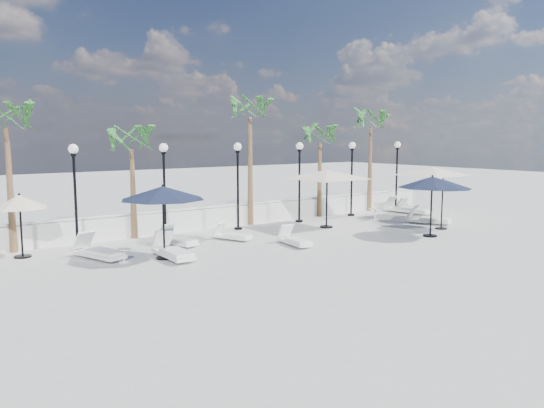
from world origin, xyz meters
TOP-DOWN VIEW (x-y plane):
  - ground at (0.00, 0.00)m, footprint 100.00×100.00m
  - balustrade at (0.00, 7.50)m, footprint 26.00×0.30m
  - lamppost_1 at (-7.00, 6.50)m, footprint 0.36×0.36m
  - lamppost_2 at (-3.50, 6.50)m, footprint 0.36×0.36m
  - lamppost_3 at (0.00, 6.50)m, footprint 0.36×0.36m
  - lamppost_4 at (3.50, 6.50)m, footprint 0.36×0.36m
  - lamppost_5 at (7.00, 6.50)m, footprint 0.36×0.36m
  - lamppost_6 at (10.50, 6.50)m, footprint 0.36×0.36m
  - palm_0 at (-9.00, 7.30)m, footprint 2.60×2.60m
  - palm_1 at (-4.50, 7.30)m, footprint 2.60×2.60m
  - palm_2 at (1.20, 7.30)m, footprint 2.60×2.60m
  - palm_3 at (5.50, 7.30)m, footprint 2.60×2.60m
  - palm_4 at (9.20, 7.30)m, footprint 2.60×2.60m
  - lounger_0 at (-6.92, 4.39)m, footprint 1.28×2.20m
  - lounger_1 at (-4.90, 2.94)m, footprint 0.76×2.17m
  - lounger_2 at (-1.53, 4.55)m, footprint 1.12×1.69m
  - lounger_3 at (-3.77, 4.88)m, footprint 0.96×1.89m
  - lounger_4 at (-0.20, 2.24)m, footprint 0.78×1.79m
  - lounger_5 at (8.06, 2.42)m, footprint 1.35×2.08m
  - lounger_6 at (10.00, 5.60)m, footprint 0.86×2.11m
  - lounger_7 at (10.09, 4.96)m, footprint 0.72×1.97m
  - side_table_1 at (-6.38, 3.48)m, footprint 0.45×0.45m
  - side_table_2 at (6.93, 4.78)m, footprint 0.58×0.58m
  - parasol_navy_left at (-5.11, 3.16)m, footprint 2.86×2.86m
  - parasol_navy_mid at (7.36, 1.20)m, footprint 2.55×2.55m
  - parasol_navy_right at (5.49, 0.37)m, footprint 2.84×2.84m
  - parasol_cream_sq_a at (3.49, 4.53)m, footprint 5.72×5.72m
  - parasol_cream_sq_b at (9.58, 3.44)m, footprint 5.55×5.55m
  - parasol_cream_small at (-8.93, 6.20)m, footprint 1.80×1.80m

SIDE VIEW (x-z plane):
  - ground at x=0.00m, z-range 0.00..0.00m
  - lounger_2 at x=-1.53m, z-range -0.10..0.51m
  - lounger_4 at x=-0.20m, z-range -0.11..0.54m
  - lounger_3 at x=-3.77m, z-range -0.11..0.57m
  - lounger_7 at x=10.09m, z-range -0.12..0.61m
  - lounger_5 at x=8.06m, z-range -0.12..0.62m
  - lounger_6 at x=10.00m, z-range -0.13..0.64m
  - lounger_0 at x=-6.92m, z-range -0.13..0.66m
  - side_table_1 at x=-6.38m, z-range 0.05..0.48m
  - lounger_1 at x=-4.90m, z-range -0.13..0.67m
  - side_table_2 at x=6.93m, z-range 0.06..0.62m
  - balustrade at x=0.00m, z-range -0.04..0.97m
  - parasol_cream_small at x=-8.93m, z-range 0.78..2.99m
  - parasol_navy_mid at x=7.36m, z-range 0.86..3.15m
  - parasol_navy_left at x=-5.11m, z-range 0.96..3.48m
  - parasol_navy_right at x=5.49m, z-range 0.97..3.52m
  - lamppost_1 at x=-7.00m, z-range 0.57..4.41m
  - lamppost_2 at x=-3.50m, z-range 0.57..4.41m
  - lamppost_3 at x=0.00m, z-range 0.57..4.41m
  - lamppost_4 at x=3.50m, z-range 0.57..4.41m
  - lamppost_5 at x=7.00m, z-range 0.57..4.41m
  - lamppost_6 at x=10.50m, z-range 0.57..4.41m
  - parasol_cream_sq_b at x=9.58m, z-range 1.18..3.96m
  - parasol_cream_sq_a at x=3.49m, z-range 1.20..4.01m
  - palm_1 at x=-4.50m, z-range 1.40..6.10m
  - palm_3 at x=5.50m, z-range 1.50..6.40m
  - palm_0 at x=-9.00m, z-range 1.78..7.28m
  - palm_4 at x=9.20m, z-range 1.88..7.58m
  - palm_2 at x=1.20m, z-range 2.07..8.17m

